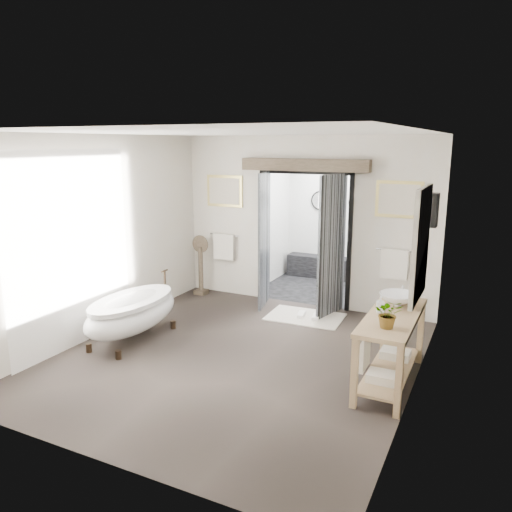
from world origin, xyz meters
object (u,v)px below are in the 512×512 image
object	(u,v)px
rug	(305,317)
basin	(398,300)
vanity	(389,343)
clawfoot_tub	(132,312)

from	to	relation	value
rug	basin	bearing A→B (deg)	-38.74
vanity	rug	distance (m)	2.44
clawfoot_tub	vanity	size ratio (longest dim) A/B	1.09
clawfoot_tub	basin	world-z (taller)	basin
clawfoot_tub	basin	distance (m)	3.66
rug	basin	world-z (taller)	basin
vanity	rug	world-z (taller)	vanity
vanity	basin	size ratio (longest dim) A/B	3.56
vanity	basin	xyz separation A→B (m)	(0.01, 0.37, 0.42)
basin	clawfoot_tub	bearing A→B (deg)	-158.74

